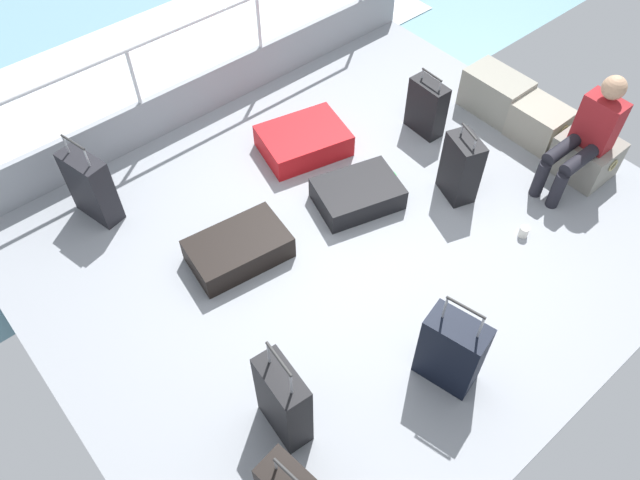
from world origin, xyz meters
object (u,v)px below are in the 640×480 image
object	(u,v)px
suitcase_0	(91,187)
cargo_crate_1	(539,123)
suitcase_4	(451,351)
suitcase_8	(304,141)
passenger_seated	(588,134)
suitcase_1	(461,168)
suitcase_6	(283,401)
suitcase_5	(358,194)
suitcase_3	(427,107)
cargo_crate_0	(495,93)
suitcase_7	(239,249)
paper_cup	(524,232)
cargo_crate_2	(585,156)

from	to	relation	value
suitcase_0	cargo_crate_1	bearing A→B (deg)	63.31
suitcase_4	suitcase_8	distance (m)	2.59
passenger_seated	suitcase_1	distance (m)	1.10
passenger_seated	suitcase_6	bearing A→B (deg)	-87.61
passenger_seated	suitcase_5	world-z (taller)	passenger_seated
suitcase_1	suitcase_3	world-z (taller)	suitcase_1
cargo_crate_0	suitcase_3	xyz separation A→B (m)	(-0.24, -0.75, 0.07)
cargo_crate_0	suitcase_7	size ratio (longest dim) A/B	0.77
cargo_crate_1	suitcase_0	bearing A→B (deg)	-116.69
suitcase_8	paper_cup	bearing A→B (deg)	20.02
suitcase_5	suitcase_1	bearing A→B (deg)	57.02
suitcase_7	suitcase_8	xyz separation A→B (m)	(-0.67, 1.23, 0.00)
cargo_crate_2	paper_cup	xyz separation A→B (m)	(0.15, -1.03, -0.14)
suitcase_5	suitcase_6	distance (m)	2.14
passenger_seated	suitcase_7	size ratio (longest dim) A/B	1.25
cargo_crate_2	suitcase_8	xyz separation A→B (m)	(-1.89, -1.78, -0.07)
suitcase_6	suitcase_8	world-z (taller)	suitcase_6
passenger_seated	cargo_crate_2	bearing A→B (deg)	90.00
suitcase_8	suitcase_0	bearing A→B (deg)	-105.80
cargo_crate_0	suitcase_5	xyz separation A→B (m)	(0.06, -1.92, -0.10)
cargo_crate_1	suitcase_5	distance (m)	1.97
cargo_crate_0	cargo_crate_2	world-z (taller)	cargo_crate_0
cargo_crate_0	paper_cup	size ratio (longest dim) A/B	6.55
cargo_crate_0	cargo_crate_2	xyz separation A→B (m)	(1.11, -0.07, -0.02)
suitcase_3	paper_cup	distance (m)	1.56
suitcase_0	cargo_crate_2	bearing A→B (deg)	56.44
suitcase_7	paper_cup	bearing A→B (deg)	55.24
suitcase_1	suitcase_5	xyz separation A→B (m)	(-0.49, -0.75, -0.21)
cargo_crate_2	passenger_seated	size ratio (longest dim) A/B	0.50
suitcase_7	suitcase_3	bearing A→B (deg)	93.18
suitcase_3	suitcase_7	xyz separation A→B (m)	(0.13, -2.33, -0.16)
passenger_seated	suitcase_8	world-z (taller)	passenger_seated
cargo_crate_1	suitcase_3	distance (m)	1.09
suitcase_3	suitcase_7	distance (m)	2.34
cargo_crate_1	suitcase_0	world-z (taller)	suitcase_0
suitcase_1	suitcase_6	world-z (taller)	suitcase_6
cargo_crate_1	suitcase_0	xyz separation A→B (m)	(-1.86, -3.71, 0.14)
cargo_crate_1	cargo_crate_2	world-z (taller)	cargo_crate_2
cargo_crate_0	suitcase_1	bearing A→B (deg)	-64.91
suitcase_0	suitcase_1	bearing A→B (deg)	54.00
suitcase_4	suitcase_7	bearing A→B (deg)	-164.44
suitcase_4	suitcase_6	xyz separation A→B (m)	(-0.45, -1.10, 0.02)
cargo_crate_2	paper_cup	distance (m)	1.05
suitcase_8	passenger_seated	bearing A→B (deg)	40.17
suitcase_0	suitcase_7	distance (m)	1.37
suitcase_3	suitcase_8	bearing A→B (deg)	-116.20
suitcase_0	suitcase_6	world-z (taller)	suitcase_6
cargo_crate_0	paper_cup	bearing A→B (deg)	-41.20
cargo_crate_0	suitcase_4	world-z (taller)	suitcase_4
suitcase_7	cargo_crate_1	bearing A→B (deg)	77.75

